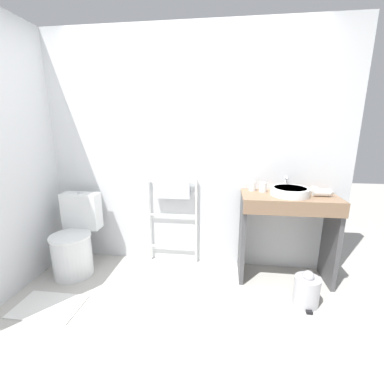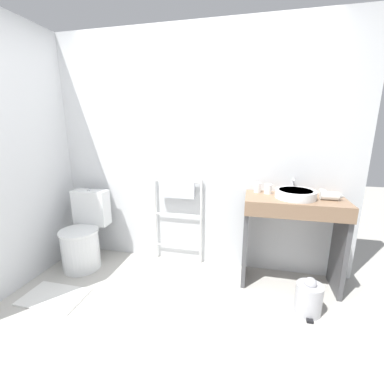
# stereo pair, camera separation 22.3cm
# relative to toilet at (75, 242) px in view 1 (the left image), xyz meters

# --- Properties ---
(ground_plane) EXTENTS (12.00, 12.00, 0.00)m
(ground_plane) POSITION_rel_toilet_xyz_m (1.17, -0.89, -0.33)
(ground_plane) COLOR #B2AFA8
(wall_back) EXTENTS (3.29, 0.12, 2.49)m
(wall_back) POSITION_rel_toilet_xyz_m (1.17, 0.43, 0.91)
(wall_back) COLOR silver
(wall_back) RESTS_ON ground_plane
(wall_side) EXTENTS (0.12, 1.88, 2.49)m
(wall_side) POSITION_rel_toilet_xyz_m (-0.42, -0.26, 0.91)
(wall_side) COLOR silver
(wall_side) RESTS_ON ground_plane
(toilet) EXTENTS (0.41, 0.54, 0.83)m
(toilet) POSITION_rel_toilet_xyz_m (0.00, 0.00, 0.00)
(toilet) COLOR white
(toilet) RESTS_ON ground_plane
(towel_radiator) EXTENTS (0.56, 0.06, 0.98)m
(towel_radiator) POSITION_rel_toilet_xyz_m (0.99, 0.32, 0.38)
(towel_radiator) COLOR white
(towel_radiator) RESTS_ON ground_plane
(vanity_counter) EXTENTS (0.89, 0.45, 0.89)m
(vanity_counter) POSITION_rel_toilet_xyz_m (2.17, 0.13, 0.26)
(vanity_counter) COLOR #84664C
(vanity_counter) RESTS_ON ground_plane
(sink_basin) EXTENTS (0.36, 0.36, 0.08)m
(sink_basin) POSITION_rel_toilet_xyz_m (2.17, 0.14, 0.59)
(sink_basin) COLOR white
(sink_basin) RESTS_ON vanity_counter
(faucet) EXTENTS (0.02, 0.10, 0.15)m
(faucet) POSITION_rel_toilet_xyz_m (2.17, 0.32, 0.64)
(faucet) COLOR silver
(faucet) RESTS_ON vanity_counter
(cup_near_wall) EXTENTS (0.07, 0.07, 0.09)m
(cup_near_wall) POSITION_rel_toilet_xyz_m (1.83, 0.28, 0.60)
(cup_near_wall) COLOR white
(cup_near_wall) RESTS_ON vanity_counter
(cup_near_edge) EXTENTS (0.07, 0.07, 0.09)m
(cup_near_edge) POSITION_rel_toilet_xyz_m (1.93, 0.24, 0.60)
(cup_near_edge) COLOR white
(cup_near_edge) RESTS_ON vanity_counter
(hair_dryer) EXTENTS (0.20, 0.18, 0.07)m
(hair_dryer) POSITION_rel_toilet_xyz_m (2.46, 0.16, 0.59)
(hair_dryer) COLOR white
(hair_dryer) RESTS_ON vanity_counter
(trash_bin) EXTENTS (0.22, 0.25, 0.33)m
(trash_bin) POSITION_rel_toilet_xyz_m (2.29, -0.25, -0.20)
(trash_bin) COLOR #B7B7BC
(trash_bin) RESTS_ON ground_plane
(bath_mat) EXTENTS (0.56, 0.36, 0.01)m
(bath_mat) POSITION_rel_toilet_xyz_m (0.07, -0.58, -0.33)
(bath_mat) COLOR silver
(bath_mat) RESTS_ON ground_plane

